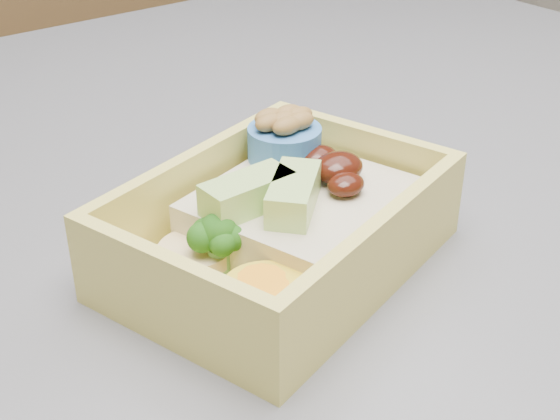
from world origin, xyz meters
TOP-DOWN VIEW (x-y plane):
  - bento_box at (0.03, -0.22)m, footprint 0.23×0.19m

SIDE VIEW (x-z plane):
  - bento_box at x=0.03m, z-range 0.91..0.98m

